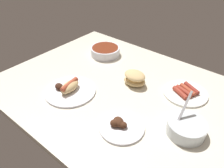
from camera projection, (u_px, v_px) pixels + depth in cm
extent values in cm
cube|color=silver|center=(120.00, 92.00, 110.02)|extent=(120.00, 90.00, 3.00)
cylinder|color=white|center=(70.00, 91.00, 107.42)|extent=(24.66, 24.66, 1.00)
ellipsoid|color=#DBB77A|center=(70.00, 86.00, 105.84)|extent=(7.75, 12.13, 4.40)
cylinder|color=#AD472D|center=(69.00, 84.00, 105.13)|extent=(4.11, 10.99, 2.40)
ellipsoid|color=#381E14|center=(59.00, 86.00, 107.21)|extent=(5.06, 4.45, 2.80)
cylinder|color=silver|center=(186.00, 128.00, 85.03)|extent=(14.97, 14.97, 5.46)
cylinder|color=beige|center=(187.00, 126.00, 84.39)|extent=(13.17, 13.17, 2.46)
cube|color=#B7B7BC|center=(183.00, 110.00, 84.49)|extent=(0.91, 10.41, 13.16)
ellipsoid|color=#DBB77A|center=(135.00, 81.00, 112.05)|extent=(12.28, 10.29, 3.60)
ellipsoid|color=#DBB77A|center=(135.00, 75.00, 109.56)|extent=(11.99, 9.90, 3.60)
cylinder|color=white|center=(105.00, 51.00, 136.48)|extent=(17.74, 17.74, 5.05)
cylinder|color=maroon|center=(105.00, 48.00, 135.23)|extent=(15.97, 15.97, 1.00)
cylinder|color=white|center=(185.00, 93.00, 106.09)|extent=(20.90, 20.90, 1.00)
cylinder|color=maroon|center=(191.00, 88.00, 106.57)|extent=(9.04, 5.87, 2.20)
cylinder|color=#AD472D|center=(188.00, 90.00, 105.63)|extent=(9.16, 5.31, 2.20)
cylinder|color=#9E3828|center=(184.00, 91.00, 104.68)|extent=(9.21, 4.88, 2.20)
cylinder|color=#9E3828|center=(180.00, 93.00, 103.73)|extent=(9.05, 5.84, 2.20)
cylinder|color=white|center=(122.00, 127.00, 88.41)|extent=(18.32, 18.32, 1.00)
ellipsoid|color=#472819|center=(118.00, 122.00, 87.90)|extent=(6.49, 6.16, 3.10)
ellipsoid|color=#472819|center=(115.00, 123.00, 87.24)|extent=(4.89, 4.66, 3.08)
ellipsoid|color=#472819|center=(123.00, 125.00, 86.92)|extent=(4.50, 4.05, 2.56)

